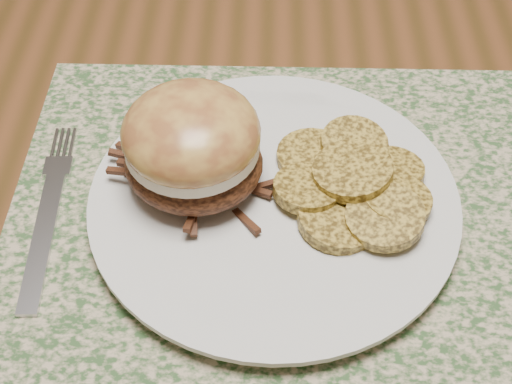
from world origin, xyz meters
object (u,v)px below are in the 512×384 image
Objects in this scene: dining_table at (365,103)px; pork_sandwich at (192,145)px; dinner_plate at (274,202)px; fork at (49,211)px.

dining_table is 0.29m from pork_sandwich.
dinner_plate reaches higher than dining_table.
dinner_plate is 1.43× the size of fork.
dinner_plate is (-0.10, -0.22, 0.09)m from dining_table.
fork is (-0.11, -0.02, -0.05)m from pork_sandwich.
fork reaches higher than dining_table.
dining_table is at bearing 37.17° from fork.
pork_sandwich reaches higher than dining_table.
dinner_plate is at bearing -0.40° from fork.
dinner_plate reaches higher than fork.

